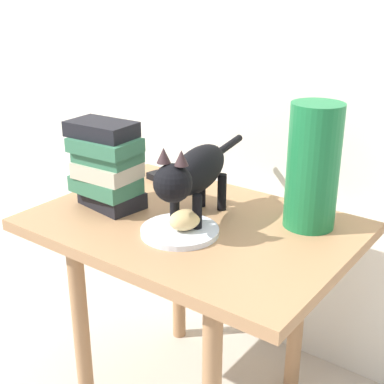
# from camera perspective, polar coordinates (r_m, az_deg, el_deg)

# --- Properties ---
(side_table) EXTENTS (0.80, 0.57, 0.57)m
(side_table) POSITION_cam_1_polar(r_m,az_deg,el_deg) (1.40, -0.00, -6.15)
(side_table) COLOR #9E724C
(side_table) RESTS_ON ground
(plate) EXTENTS (0.19, 0.19, 0.01)m
(plate) POSITION_cam_1_polar(r_m,az_deg,el_deg) (1.30, -1.31, -4.18)
(plate) COLOR silver
(plate) RESTS_ON side_table
(bread_roll) EXTENTS (0.09, 0.10, 0.05)m
(bread_roll) POSITION_cam_1_polar(r_m,az_deg,el_deg) (1.28, -0.77, -3.00)
(bread_roll) COLOR #E0BC7A
(bread_roll) RESTS_ON plate
(cat) EXTENTS (0.15, 0.47, 0.23)m
(cat) POSITION_cam_1_polar(r_m,az_deg,el_deg) (1.31, 0.36, 2.02)
(cat) COLOR black
(cat) RESTS_ON side_table
(book_stack) EXTENTS (0.20, 0.15, 0.24)m
(book_stack) POSITION_cam_1_polar(r_m,az_deg,el_deg) (1.43, -9.11, 2.79)
(book_stack) COLOR black
(book_stack) RESTS_ON side_table
(green_vase) EXTENTS (0.13, 0.13, 0.31)m
(green_vase) POSITION_cam_1_polar(r_m,az_deg,el_deg) (1.32, 12.80, 2.65)
(green_vase) COLOR #196B38
(green_vase) RESTS_ON side_table
(tv_remote) EXTENTS (0.16, 0.07, 0.02)m
(tv_remote) POSITION_cam_1_polar(r_m,az_deg,el_deg) (1.62, -2.69, 1.29)
(tv_remote) COLOR black
(tv_remote) RESTS_ON side_table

